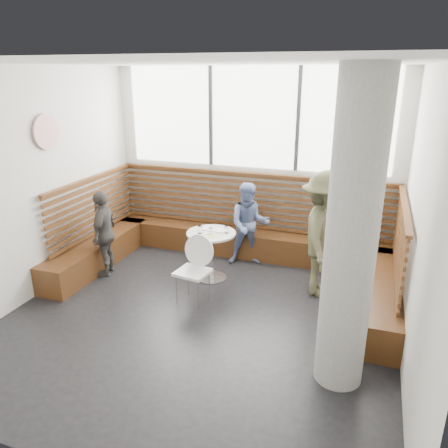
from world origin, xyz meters
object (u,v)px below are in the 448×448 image
(cafe_chair, at_px, (195,264))
(child_back, at_px, (249,224))
(child_left, at_px, (104,233))
(concrete_column, at_px, (351,238))
(adult_man, at_px, (323,235))
(cafe_table, at_px, (211,246))

(cafe_chair, distance_m, child_back, 1.53)
(child_back, xyz_separation_m, child_left, (-2.06, -1.13, -0.01))
(concrete_column, relative_size, child_back, 2.28)
(concrete_column, bearing_deg, adult_man, 103.41)
(cafe_chair, xyz_separation_m, child_left, (-1.70, 0.35, 0.13))
(concrete_column, bearing_deg, child_left, 159.76)
(concrete_column, height_order, child_back, concrete_column)
(cafe_chair, distance_m, adult_man, 1.87)
(concrete_column, height_order, cafe_table, concrete_column)
(cafe_table, relative_size, child_left, 0.56)
(child_back, bearing_deg, concrete_column, -75.93)
(child_left, bearing_deg, cafe_table, 88.10)
(cafe_chair, height_order, adult_man, adult_man)
(adult_man, xyz_separation_m, child_left, (-3.35, -0.46, -0.23))
(child_back, distance_m, child_left, 2.35)
(concrete_column, distance_m, child_left, 4.14)
(adult_man, bearing_deg, cafe_table, 88.52)
(cafe_table, distance_m, child_back, 0.87)
(cafe_chair, bearing_deg, adult_man, 34.00)
(concrete_column, relative_size, cafe_table, 4.11)
(adult_man, distance_m, child_back, 1.46)
(adult_man, height_order, child_back, adult_man)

